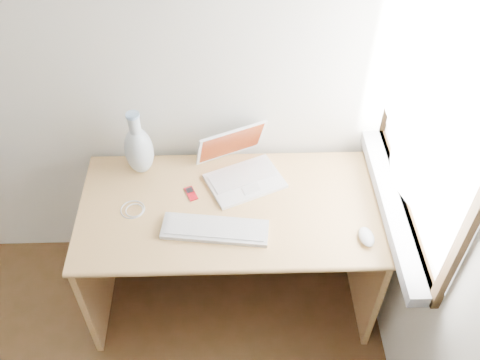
{
  "coord_description": "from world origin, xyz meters",
  "views": [
    {
      "loc": [
        1.0,
        -0.2,
        2.5
      ],
      "look_at": [
        1.04,
        1.35,
        0.91
      ],
      "focal_mm": 40.0,
      "sensor_mm": 36.0,
      "label": 1
    }
  ],
  "objects_px": {
    "laptop": "(245,168)",
    "external_keyboard": "(215,229)",
    "vase": "(139,149)",
    "desk": "(231,222)"
  },
  "relations": [
    {
      "from": "laptop",
      "to": "vase",
      "type": "bearing_deg",
      "value": 150.77
    },
    {
      "from": "desk",
      "to": "vase",
      "type": "height_order",
      "value": "vase"
    },
    {
      "from": "desk",
      "to": "external_keyboard",
      "type": "bearing_deg",
      "value": -106.88
    },
    {
      "from": "laptop",
      "to": "vase",
      "type": "relative_size",
      "value": 1.17
    },
    {
      "from": "desk",
      "to": "vase",
      "type": "distance_m",
      "value": 0.56
    },
    {
      "from": "vase",
      "to": "laptop",
      "type": "bearing_deg",
      "value": -5.71
    },
    {
      "from": "external_keyboard",
      "to": "vase",
      "type": "distance_m",
      "value": 0.53
    },
    {
      "from": "desk",
      "to": "vase",
      "type": "bearing_deg",
      "value": 159.0
    },
    {
      "from": "laptop",
      "to": "external_keyboard",
      "type": "distance_m",
      "value": 0.36
    },
    {
      "from": "external_keyboard",
      "to": "desk",
      "type": "bearing_deg",
      "value": 80.51
    }
  ]
}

